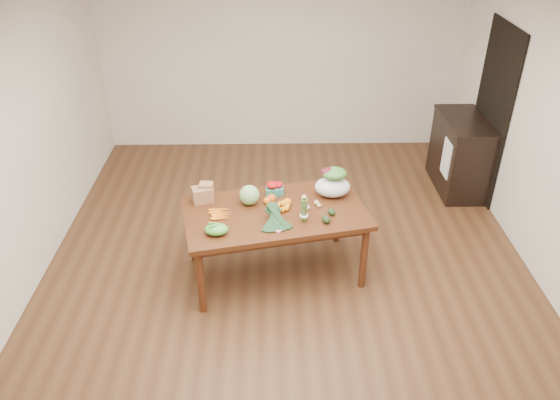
{
  "coord_description": "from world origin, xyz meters",
  "views": [
    {
      "loc": [
        -0.16,
        -4.45,
        3.56
      ],
      "look_at": [
        -0.08,
        0.0,
        0.84
      ],
      "focal_mm": 35.0,
      "sensor_mm": 36.0,
      "label": 1
    }
  ],
  "objects_px": {
    "cabinet": "(460,154)",
    "paper_bag": "(202,193)",
    "salad_bag": "(333,183)",
    "mandarin_cluster": "(283,205)",
    "asparagus_bundle": "(304,210)",
    "cabbage": "(249,195)",
    "kale_bunch": "(276,219)",
    "dining_table": "(275,242)"
  },
  "relations": [
    {
      "from": "cabinet",
      "to": "mandarin_cluster",
      "type": "bearing_deg",
      "value": -143.41
    },
    {
      "from": "mandarin_cluster",
      "to": "salad_bag",
      "type": "xyz_separation_m",
      "value": [
        0.5,
        0.24,
        0.09
      ]
    },
    {
      "from": "dining_table",
      "to": "mandarin_cluster",
      "type": "bearing_deg",
      "value": 10.28
    },
    {
      "from": "dining_table",
      "to": "cabbage",
      "type": "bearing_deg",
      "value": 140.25
    },
    {
      "from": "cabinet",
      "to": "kale_bunch",
      "type": "xyz_separation_m",
      "value": [
        -2.34,
        -1.99,
        0.36
      ]
    },
    {
      "from": "dining_table",
      "to": "salad_bag",
      "type": "distance_m",
      "value": 0.82
    },
    {
      "from": "kale_bunch",
      "to": "dining_table",
      "type": "bearing_deg",
      "value": 79.21
    },
    {
      "from": "cabinet",
      "to": "kale_bunch",
      "type": "relative_size",
      "value": 2.55
    },
    {
      "from": "kale_bunch",
      "to": "salad_bag",
      "type": "bearing_deg",
      "value": 31.62
    },
    {
      "from": "cabinet",
      "to": "salad_bag",
      "type": "xyz_separation_m",
      "value": [
        -1.77,
        -1.44,
        0.42
      ]
    },
    {
      "from": "asparagus_bundle",
      "to": "mandarin_cluster",
      "type": "bearing_deg",
      "value": 118.21
    },
    {
      "from": "mandarin_cluster",
      "to": "salad_bag",
      "type": "distance_m",
      "value": 0.56
    },
    {
      "from": "mandarin_cluster",
      "to": "kale_bunch",
      "type": "distance_m",
      "value": 0.31
    },
    {
      "from": "dining_table",
      "to": "kale_bunch",
      "type": "relative_size",
      "value": 4.32
    },
    {
      "from": "dining_table",
      "to": "cabinet",
      "type": "xyz_separation_m",
      "value": [
        2.35,
        1.72,
        0.1
      ]
    },
    {
      "from": "cabinet",
      "to": "salad_bag",
      "type": "relative_size",
      "value": 2.89
    },
    {
      "from": "dining_table",
      "to": "kale_bunch",
      "type": "height_order",
      "value": "kale_bunch"
    },
    {
      "from": "cabinet",
      "to": "cabbage",
      "type": "bearing_deg",
      "value": -148.54
    },
    {
      "from": "mandarin_cluster",
      "to": "kale_bunch",
      "type": "height_order",
      "value": "kale_bunch"
    },
    {
      "from": "mandarin_cluster",
      "to": "cabinet",
      "type": "bearing_deg",
      "value": 36.59
    },
    {
      "from": "dining_table",
      "to": "salad_bag",
      "type": "bearing_deg",
      "value": 13.43
    },
    {
      "from": "paper_bag",
      "to": "asparagus_bundle",
      "type": "height_order",
      "value": "asparagus_bundle"
    },
    {
      "from": "kale_bunch",
      "to": "salad_bag",
      "type": "xyz_separation_m",
      "value": [
        0.57,
        0.54,
        0.06
      ]
    },
    {
      "from": "mandarin_cluster",
      "to": "asparagus_bundle",
      "type": "bearing_deg",
      "value": -49.7
    },
    {
      "from": "asparagus_bundle",
      "to": "salad_bag",
      "type": "bearing_deg",
      "value": 44.15
    },
    {
      "from": "cabinet",
      "to": "paper_bag",
      "type": "distance_m",
      "value": 3.44
    },
    {
      "from": "dining_table",
      "to": "cabbage",
      "type": "xyz_separation_m",
      "value": [
        -0.25,
        0.13,
        0.47
      ]
    },
    {
      "from": "dining_table",
      "to": "cabbage",
      "type": "height_order",
      "value": "cabbage"
    },
    {
      "from": "mandarin_cluster",
      "to": "kale_bunch",
      "type": "relative_size",
      "value": 0.45
    },
    {
      "from": "cabinet",
      "to": "salad_bag",
      "type": "bearing_deg",
      "value": -140.86
    },
    {
      "from": "paper_bag",
      "to": "mandarin_cluster",
      "type": "height_order",
      "value": "paper_bag"
    },
    {
      "from": "paper_bag",
      "to": "kale_bunch",
      "type": "xyz_separation_m",
      "value": [
        0.71,
        -0.45,
        -0.01
      ]
    },
    {
      "from": "salad_bag",
      "to": "mandarin_cluster",
      "type": "bearing_deg",
      "value": -154.01
    },
    {
      "from": "paper_bag",
      "to": "mandarin_cluster",
      "type": "bearing_deg",
      "value": -11.0
    },
    {
      "from": "paper_bag",
      "to": "salad_bag",
      "type": "height_order",
      "value": "salad_bag"
    },
    {
      "from": "dining_table",
      "to": "salad_bag",
      "type": "height_order",
      "value": "salad_bag"
    },
    {
      "from": "dining_table",
      "to": "mandarin_cluster",
      "type": "relative_size",
      "value": 9.61
    },
    {
      "from": "cabbage",
      "to": "kale_bunch",
      "type": "xyz_separation_m",
      "value": [
        0.25,
        -0.4,
        -0.02
      ]
    },
    {
      "from": "paper_bag",
      "to": "kale_bunch",
      "type": "distance_m",
      "value": 0.85
    },
    {
      "from": "asparagus_bundle",
      "to": "dining_table",
      "type": "bearing_deg",
      "value": 132.35
    },
    {
      "from": "dining_table",
      "to": "kale_bunch",
      "type": "xyz_separation_m",
      "value": [
        0.01,
        -0.27,
        0.45
      ]
    },
    {
      "from": "asparagus_bundle",
      "to": "kale_bunch",
      "type": "bearing_deg",
      "value": -174.93
    }
  ]
}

